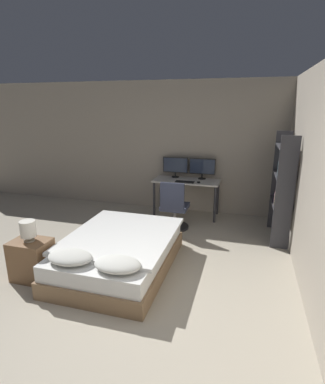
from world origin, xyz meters
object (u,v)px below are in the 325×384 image
Objects in this scene: nightstand at (32,260)px; monitor_right at (202,167)px; computer_mouse at (199,182)px; office_chair at (174,210)px; bed at (119,253)px; keyboard at (185,182)px; bedside_lamp at (28,229)px; monitor_left at (175,166)px; bookshelf at (283,184)px; desk at (186,185)px.

monitor_right is at bearing 60.75° from nightstand.
office_chair is at bearing -120.35° from computer_mouse.
bed is 2.27m from keyboard.
monitor_left is (1.16, 3.08, 0.30)m from bedside_lamp.
bed is 3.63× the size of monitor_left.
monitor_left is 0.58× the size of office_chair.
computer_mouse is (0.73, 2.16, 0.53)m from bed.
monitor_left is at bearing 69.32° from nightstand.
bedside_lamp is at bearing -145.96° from bookshelf.
monitor_left reaches higher than bed.
monitor_left reaches higher than nightstand.
computer_mouse is at bearing -91.08° from monitor_right.
nightstand is 0.30× the size of bookshelf.
monitor_right is at bearing 53.05° from keyboard.
monitor_right is (0.74, 2.54, 0.75)m from bed.
bedside_lamp is 0.51× the size of monitor_left.
nightstand is 1.01× the size of monitor_left.
bed is 1.45× the size of desk.
monitor_left is at bearing 85.97° from bed.
computer_mouse is at bearing -33.95° from monitor_left.
bookshelf is at bearing -20.86° from computer_mouse.
bedside_lamp reaches higher than bed.
bed is at bearing 28.86° from bedside_lamp.
desk is at bearing 63.47° from bedside_lamp.
bedside_lamp is 3.07m from keyboard.
bed is 2.82m from bookshelf.
monitor_right is at bearing 60.75° from bedside_lamp.
desk is 0.35m from computer_mouse.
bedside_lamp is 3.54m from monitor_right.
office_chair is at bearing 57.06° from nightstand.
bed is 27.51× the size of computer_mouse.
monitor_left is (1.16, 3.08, 0.73)m from nightstand.
bedside_lamp reaches higher than desk.
desk is (1.44, 2.89, 0.38)m from nightstand.
keyboard is (1.44, 2.71, 0.49)m from nightstand.
bed is at bearing -108.73° from computer_mouse.
bed is 1.21m from bedside_lamp.
monitor_left is at bearing 180.00° from monitor_right.
bedside_lamp is 0.51× the size of monitor_right.
keyboard is at bearing 162.21° from bookshelf.
bedside_lamp is at bearing -116.53° from desk.
computer_mouse reaches higher than desk.
bookshelf is at bearing -24.77° from monitor_left.
nightstand is 0.43m from bedside_lamp.
monitor_right reaches higher than computer_mouse.
desk is 0.74× the size of bookshelf.
office_chair is at bearing -77.30° from monitor_left.
nightstand is at bearing -110.68° from monitor_left.
monitor_left is 0.52m from keyboard.
desk is at bearing 156.86° from bookshelf.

